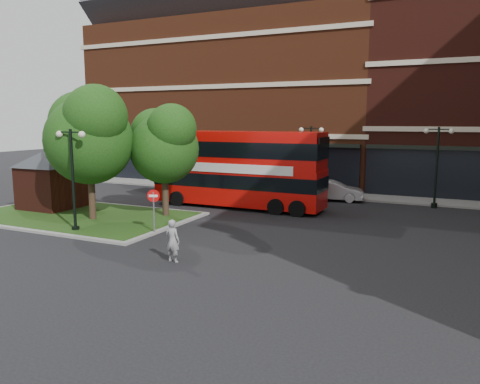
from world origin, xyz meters
The scene contains 15 objects.
ground centered at (0.00, 0.00, 0.00)m, with size 120.00×120.00×0.00m, color black.
pavement_far centered at (0.00, 16.50, 0.06)m, with size 44.00×3.00×0.12m, color slate.
terrace_far_left centered at (-8.00, 24.00, 7.00)m, with size 26.00×12.00×14.00m, color brown.
traffic_island centered at (-8.00, 3.00, 0.07)m, with size 12.60×7.60×0.15m.
kiosk centered at (-11.00, 4.00, 2.32)m, with size 6.51×6.51×3.60m.
tree_island_west centered at (-6.60, 2.58, 4.79)m, with size 5.40×4.71×7.21m.
tree_island_east centered at (-3.58, 5.06, 4.24)m, with size 4.46×3.90×6.29m.
lamp_island centered at (-5.50, 0.20, 2.83)m, with size 1.72×0.36×5.00m.
lamp_far_left centered at (2.00, 14.50, 2.83)m, with size 1.72×0.36×5.00m.
lamp_far_right centered at (10.00, 14.50, 2.83)m, with size 1.72×0.36×5.00m.
bus centered at (-1.22, 9.60, 2.72)m, with size 10.87×2.60×4.14m.
woman centered at (1.42, -1.83, 0.84)m, with size 0.61×0.40×1.67m, color gray.
car_silver centered at (-2.22, 14.50, 0.71)m, with size 1.68×4.17×1.42m, color #A7A9AE.
car_white centered at (3.61, 14.50, 0.67)m, with size 1.43×4.09×1.35m, color silver.
no_entry_sign centered at (-1.80, 1.50, 1.55)m, with size 0.57×0.26×2.17m.
Camera 1 is at (11.12, -16.53, 5.42)m, focal length 35.00 mm.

